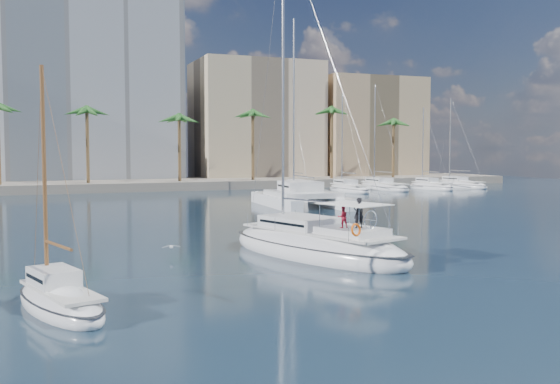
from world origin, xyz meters
name	(u,v)px	position (x,y,z in m)	size (l,w,h in m)	color
ground	(297,261)	(0.00, 0.00, 0.00)	(160.00, 160.00, 0.00)	black
quay	(130,185)	(0.00, 61.00, 0.60)	(120.00, 14.00, 1.20)	gray
building_modern	(37,94)	(-12.00, 73.00, 14.00)	(42.00, 16.00, 28.00)	silver
building_beige	(256,123)	(22.00, 70.00, 10.00)	(20.00, 14.00, 20.00)	beige
building_tan_right	(367,130)	(42.00, 68.00, 9.00)	(18.00, 12.00, 18.00)	tan
palm_centre	(133,115)	(0.00, 57.00, 10.28)	(3.60, 3.60, 12.30)	brown
palm_right	(356,119)	(34.00, 57.00, 10.28)	(3.60, 3.60, 12.30)	brown
main_sloop	(315,246)	(1.48, 1.01, 0.56)	(7.96, 13.46, 19.04)	white
small_sloop	(60,301)	(-11.66, -5.98, 0.37)	(3.86, 6.78, 9.31)	white
catamaran	(301,195)	(12.13, 27.80, 1.17)	(7.20, 13.35, 18.85)	white
seagull	(171,247)	(-5.70, 3.84, 0.51)	(1.00, 0.43, 0.19)	silver
moored_yacht_a	(298,192)	(20.00, 47.00, 0.00)	(2.72, 9.35, 11.90)	white
moored_yacht_b	(349,192)	(26.50, 45.00, 0.00)	(3.14, 10.78, 13.72)	white
moored_yacht_c	(383,190)	(33.00, 47.00, 0.00)	(3.55, 12.21, 15.54)	white
moored_yacht_d	(431,189)	(39.50, 45.00, 0.00)	(2.72, 9.35, 11.90)	white
moored_yacht_e	(460,187)	(46.00, 47.00, 0.00)	(3.14, 10.78, 13.72)	white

